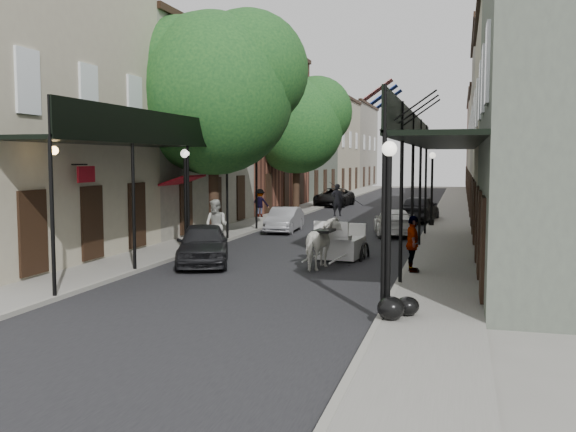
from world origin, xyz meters
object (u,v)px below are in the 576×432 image
Objects in this scene: horse at (323,244)px; pedestrian_sidewalk_right at (413,244)px; tree_far at (302,122)px; pedestrian_sidewalk_left at (260,203)px; lamppost_left at (186,198)px; pedestrian_walking at (216,226)px; lamppost_right_near at (388,227)px; lamppost_right_far at (432,187)px; tree_near at (223,87)px; car_left_near at (203,244)px; carriage at (344,228)px; car_right_near at (394,222)px; car_left_mid at (284,220)px; car_right_far at (419,208)px; car_left_far at (334,197)px.

pedestrian_sidewalk_right is at bearing 174.08° from horse.
pedestrian_sidewalk_left is at bearing -111.48° from tree_far.
lamppost_left is at bearing 91.74° from pedestrian_sidewalk_left.
tree_far reaches higher than pedestrian_walking.
lamppost_right_far is (0.00, 20.00, 0.00)m from lamppost_right_near.
pedestrian_walking reaches higher than pedestrian_sidewalk_right.
tree_near is 1.12× the size of tree_far.
pedestrian_sidewalk_right is (8.30, -2.30, -1.09)m from lamppost_left.
car_left_near is at bearing 77.63° from pedestrian_sidewalk_right.
tree_far is 27.74m from lamppost_right_near.
lamppost_right_near and lamppost_left have the same top height.
carriage is 7.36m from car_right_near.
horse is at bearing -16.59° from car_left_near.
lamppost_right_near is 11.46m from lamppost_left.
horse is 17.52m from pedestrian_sidewalk_left.
lamppost_right_near is 24.36m from pedestrian_sidewalk_left.
car_left_mid is (-4.20, 7.28, -0.45)m from carriage.
tree_near is 5.75× the size of pedestrian_sidewalk_right.
carriage reaches higher than car_right_near.
carriage reaches higher than car_left_mid.
tree_near is 2.60× the size of lamppost_left.
pedestrian_walking is at bearing 129.51° from lamppost_right_near.
lamppost_right_far reaches higher than car_right_far.
tree_far is at bearing -69.31° from horse.
pedestrian_walking reaches higher than car_left_far.
carriage is 0.74× the size of car_left_mid.
pedestrian_sidewalk_left is 0.46× the size of car_left_mid.
pedestrian_sidewalk_right is 10.43m from car_right_near.
car_left_far is (-7.70, 33.47, -1.37)m from lamppost_right_near.
pedestrian_sidewalk_right reaches higher than car_left_far.
lamppost_right_near is 1.39× the size of carriage.
carriage is (0.21, 2.48, 0.24)m from horse.
lamppost_right_near is at bearing -69.06° from carriage.
lamppost_left is 1.65m from pedestrian_walking.
car_left_near is (1.60, -6.18, -5.80)m from tree_near.
pedestrian_sidewalk_left is at bearing 81.07° from car_left_near.
tree_far is 2.32× the size of lamppost_left.
car_left_far reaches higher than car_left_mid.
pedestrian_sidewalk_left is 16.54m from car_left_near.
car_left_near is at bearing 138.15° from lamppost_right_near.
tree_far is 21.32m from horse.
pedestrian_sidewalk_left is at bearing -98.03° from car_left_far.
car_right_near is at bearing -110.56° from lamppost_right_far.
pedestrian_sidewalk_right is (0.10, -14.30, -1.09)m from lamppost_right_far.
lamppost_right_near is 9.10m from car_left_near.
pedestrian_sidewalk_right is 0.47× the size of car_left_mid.
car_right_far is (0.72, 6.79, 0.15)m from car_right_near.
pedestrian_sidewalk_right is 6.81m from car_left_near.
pedestrian_sidewalk_left is (-9.90, 22.23, -1.11)m from lamppost_right_near.
lamppost_right_near is at bearing -37.49° from pedestrian_walking.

